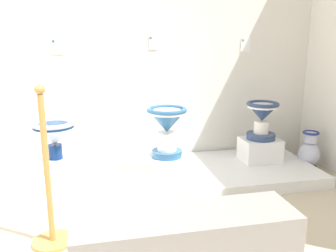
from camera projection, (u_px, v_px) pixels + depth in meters
wall_back at (155, 32)px, 3.56m from camera, size 3.71×0.06×2.83m
display_platform at (166, 176)px, 3.36m from camera, size 2.96×1.00×0.11m
plinth_block_rightmost at (57, 172)px, 3.08m from camera, size 0.30×0.35×0.17m
antique_toilet_rightmost at (54, 134)px, 3.00m from camera, size 0.37×0.37×0.38m
plinth_block_pale_glazed at (167, 164)px, 3.30m from camera, size 0.32×0.36×0.16m
antique_toilet_pale_glazed at (167, 125)px, 3.21m from camera, size 0.37×0.37×0.47m
plinth_block_slender_white at (260, 150)px, 3.61m from camera, size 0.38×0.30×0.24m
antique_toilet_slender_white at (262, 116)px, 3.52m from camera, size 0.33×0.33×0.38m
info_placard_first at (58, 46)px, 3.36m from camera, size 0.13×0.01×0.15m
info_placard_second at (154, 42)px, 3.55m from camera, size 0.10×0.01×0.14m
info_placard_third at (246, 45)px, 3.76m from camera, size 0.11×0.01×0.15m
decorative_vase_corner at (309, 152)px, 3.68m from camera, size 0.23×0.23×0.41m
stanchion_post_near_left at (50, 201)px, 2.28m from camera, size 0.27×0.27×1.07m
museum_bench at (186, 247)px, 1.96m from camera, size 1.25×0.36×0.40m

